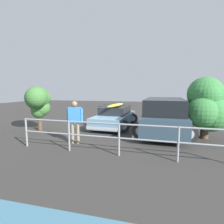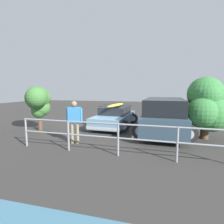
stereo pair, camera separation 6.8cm
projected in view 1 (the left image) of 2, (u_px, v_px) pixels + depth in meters
ground_plane at (113, 124)px, 11.26m from camera, size 44.00×44.00×0.02m
parking_stripe at (138, 127)px, 10.28m from camera, size 0.12×4.74×0.00m
sedan_car at (115, 117)px, 10.58m from camera, size 2.57×4.25×1.47m
suv_car at (164, 115)px, 8.85m from camera, size 2.88×4.96×1.77m
person_bystander at (75, 118)px, 7.12m from camera, size 0.68×0.24×1.76m
railing_fence at (119, 134)px, 5.79m from camera, size 7.49×0.31×1.11m
bush_near_left at (38, 101)px, 9.41m from camera, size 1.51×1.67×2.40m
bush_near_right at (207, 105)px, 7.68m from camera, size 1.82×2.02×2.79m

